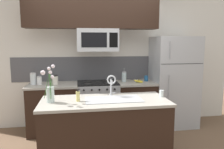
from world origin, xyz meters
TOP-DOWN VIEW (x-y plane):
  - rear_partition at (0.30, 1.28)m, footprint 5.20×0.10m
  - splash_band at (0.00, 1.22)m, footprint 3.27×0.01m
  - back_counter_left at (-0.83, 0.90)m, footprint 0.93×0.65m
  - back_counter_right at (0.74, 0.90)m, footprint 0.75×0.65m
  - stove_range at (0.00, 0.90)m, footprint 0.76×0.64m
  - microwave at (0.00, 0.88)m, footprint 0.74×0.40m
  - upper_cabinet_band at (-0.09, 0.85)m, footprint 2.38×0.34m
  - refrigerator at (1.53, 0.92)m, footprint 0.85×0.74m
  - storage_jar_tall at (-1.18, 0.93)m, footprint 0.11×0.11m
  - storage_jar_medium at (-1.07, 0.91)m, footprint 0.09×0.09m
  - storage_jar_short at (-0.78, 0.89)m, footprint 0.11×0.11m
  - banana_bunch at (0.79, 0.84)m, footprint 0.19×0.12m
  - french_press at (0.52, 0.96)m, footprint 0.09×0.09m
  - coffee_tin at (0.97, 0.95)m, footprint 0.08×0.08m
  - island_counter at (-0.02, -0.35)m, footprint 1.70×0.75m
  - kitchen_sink at (0.10, -0.35)m, footprint 0.76×0.40m
  - sink_faucet at (0.10, -0.15)m, footprint 0.14×0.14m
  - dish_soap_bottle at (-0.38, -0.36)m, footprint 0.06×0.05m
  - spare_glass at (0.79, -0.31)m, footprint 0.06×0.06m
  - flower_vase at (-0.72, -0.36)m, footprint 0.17×0.19m

SIDE VIEW (x-z plane):
  - island_counter at x=-0.02m, z-range 0.00..0.91m
  - back_counter_left at x=-0.83m, z-range 0.00..0.91m
  - back_counter_right at x=0.74m, z-range 0.00..0.91m
  - stove_range at x=0.00m, z-range 0.00..0.93m
  - kitchen_sink at x=0.10m, z-range 0.76..0.92m
  - refrigerator at x=1.53m, z-range 0.00..1.79m
  - banana_bunch at x=0.79m, z-range 0.89..0.97m
  - spare_glass at x=0.79m, z-range 0.91..1.00m
  - coffee_tin at x=0.97m, z-range 0.91..1.02m
  - dish_soap_bottle at x=-0.38m, z-range 0.90..1.06m
  - storage_jar_medium at x=-1.07m, z-range 0.91..1.06m
  - storage_jar_short at x=-0.78m, z-range 0.91..1.08m
  - french_press at x=0.52m, z-range 0.88..1.14m
  - storage_jar_tall at x=-1.18m, z-range 0.91..1.13m
  - flower_vase at x=-0.72m, z-range 0.81..1.29m
  - sink_faucet at x=0.10m, z-range 0.95..1.26m
  - splash_band at x=0.00m, z-range 0.91..1.39m
  - rear_partition at x=0.30m, z-range 0.00..2.60m
  - microwave at x=0.00m, z-range 1.51..1.92m
  - upper_cabinet_band at x=-0.09m, z-range 1.92..2.52m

